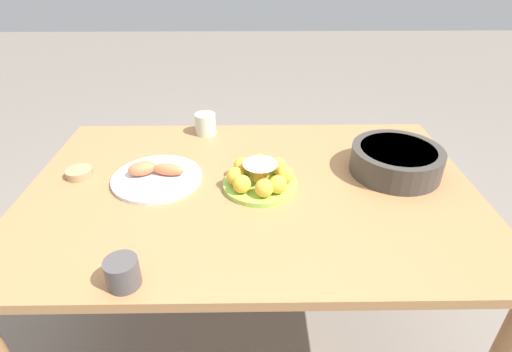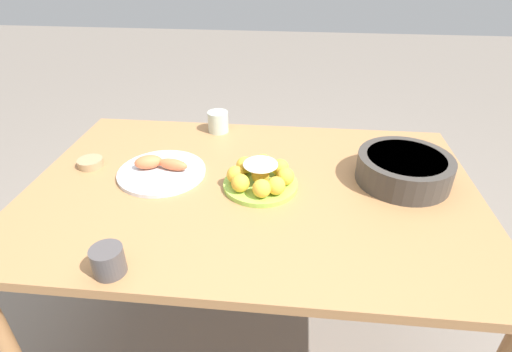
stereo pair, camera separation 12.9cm
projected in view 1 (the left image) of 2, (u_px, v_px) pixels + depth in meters
The scene contains 8 objects.
ground_plane at pixel (253, 333), 1.71m from camera, with size 12.00×12.00×0.00m, color slate.
dining_table at pixel (252, 208), 1.36m from camera, with size 1.47×0.97×0.75m.
cake_plate at pixel (261, 177), 1.29m from camera, with size 0.24×0.24×0.10m.
serving_bowl at pixel (397, 160), 1.37m from camera, with size 0.31×0.31×0.09m.
sauce_bowl at pixel (80, 173), 1.36m from camera, with size 0.09×0.09×0.03m.
seafood_platter at pixel (157, 176), 1.34m from camera, with size 0.30×0.30×0.06m.
cup_near at pixel (123, 273), 0.93m from camera, with size 0.08×0.08×0.07m.
cup_far at pixel (206, 124), 1.63m from camera, with size 0.08×0.08×0.09m.
Camera 1 is at (-0.00, -1.10, 1.47)m, focal length 28.00 mm.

